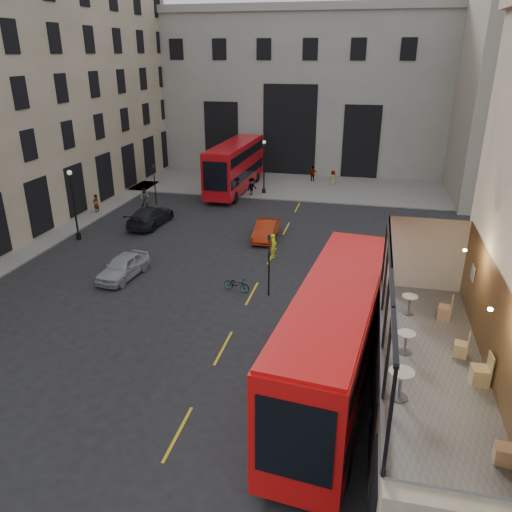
% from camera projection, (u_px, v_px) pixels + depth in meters
% --- Properties ---
extents(ground, '(140.00, 140.00, 0.00)m').
position_uv_depth(ground, '(230.00, 442.00, 18.25)').
color(ground, black).
rests_on(ground, ground).
extents(host_frontage, '(3.00, 11.00, 4.50)m').
position_uv_depth(host_frontage, '(422.00, 420.00, 16.05)').
color(host_frontage, '#C1AE91').
rests_on(host_frontage, ground).
extents(cafe_floor, '(3.00, 10.00, 0.10)m').
position_uv_depth(cafe_floor, '(432.00, 360.00, 15.18)').
color(cafe_floor, slate).
rests_on(cafe_floor, host_frontage).
extents(gateway, '(35.00, 10.60, 18.00)m').
position_uv_depth(gateway, '(297.00, 87.00, 58.99)').
color(gateway, '#9E9C93').
rests_on(gateway, ground).
extents(pavement_far, '(40.00, 12.00, 0.12)m').
position_uv_depth(pavement_far, '(272.00, 184.00, 53.73)').
color(pavement_far, slate).
rests_on(pavement_far, ground).
extents(traffic_light_near, '(0.16, 0.20, 3.80)m').
position_uv_depth(traffic_light_near, '(269.00, 257.00, 28.36)').
color(traffic_light_near, black).
rests_on(traffic_light_near, ground).
extents(traffic_light_far, '(0.16, 0.20, 3.80)m').
position_uv_depth(traffic_light_far, '(154.00, 179.00, 45.68)').
color(traffic_light_far, black).
rests_on(traffic_light_far, ground).
extents(street_lamp_a, '(0.36, 0.36, 5.33)m').
position_uv_depth(street_lamp_a, '(75.00, 209.00, 37.09)').
color(street_lamp_a, black).
rests_on(street_lamp_a, ground).
extents(street_lamp_b, '(0.36, 0.36, 5.33)m').
position_uv_depth(street_lamp_b, '(264.00, 170.00, 49.24)').
color(street_lamp_b, black).
rests_on(street_lamp_b, ground).
extents(bus_near, '(4.16, 12.75, 5.00)m').
position_uv_depth(bus_near, '(335.00, 337.00, 19.72)').
color(bus_near, red).
rests_on(bus_near, ground).
extents(bus_far, '(3.17, 12.26, 4.86)m').
position_uv_depth(bus_far, '(235.00, 164.00, 50.23)').
color(bus_far, '#B20C12').
rests_on(bus_far, ground).
extents(car_a, '(2.16, 4.45, 1.46)m').
position_uv_depth(car_a, '(123.00, 267.00, 31.34)').
color(car_a, '#989A9F').
rests_on(car_a, ground).
extents(car_b, '(1.53, 4.25, 1.39)m').
position_uv_depth(car_b, '(266.00, 230.00, 37.84)').
color(car_b, '#AA250A').
rests_on(car_b, ground).
extents(car_c, '(2.47, 5.47, 1.55)m').
position_uv_depth(car_c, '(150.00, 216.00, 40.82)').
color(car_c, black).
rests_on(car_c, ground).
extents(bicycle, '(1.72, 0.88, 0.86)m').
position_uv_depth(bicycle, '(237.00, 284.00, 29.67)').
color(bicycle, gray).
rests_on(bicycle, ground).
extents(cyclist, '(0.44, 0.64, 1.69)m').
position_uv_depth(cyclist, '(273.00, 246.00, 34.41)').
color(cyclist, '#F1FF1A').
rests_on(cyclist, ground).
extents(pedestrian_a, '(0.87, 0.68, 1.77)m').
position_uv_depth(pedestrian_a, '(145.00, 197.00, 45.72)').
color(pedestrian_a, gray).
rests_on(pedestrian_a, ground).
extents(pedestrian_b, '(1.16, 1.37, 1.84)m').
position_uv_depth(pedestrian_b, '(252.00, 187.00, 48.99)').
color(pedestrian_b, gray).
rests_on(pedestrian_b, ground).
extents(pedestrian_c, '(1.08, 1.01, 1.78)m').
position_uv_depth(pedestrian_c, '(313.00, 174.00, 54.33)').
color(pedestrian_c, gray).
rests_on(pedestrian_c, ground).
extents(pedestrian_d, '(0.94, 0.95, 1.65)m').
position_uv_depth(pedestrian_d, '(333.00, 178.00, 52.85)').
color(pedestrian_d, gray).
rests_on(pedestrian_d, ground).
extents(pedestrian_e, '(0.56, 0.72, 1.74)m').
position_uv_depth(pedestrian_e, '(96.00, 204.00, 43.74)').
color(pedestrian_e, gray).
rests_on(pedestrian_e, ground).
extents(cafe_table_near, '(0.68, 0.68, 0.85)m').
position_uv_depth(cafe_table_near, '(401.00, 380.00, 13.24)').
color(cafe_table_near, beige).
rests_on(cafe_table_near, cafe_floor).
extents(cafe_table_mid, '(0.56, 0.56, 0.69)m').
position_uv_depth(cafe_table_mid, '(406.00, 339.00, 15.31)').
color(cafe_table_mid, white).
rests_on(cafe_table_mid, cafe_floor).
extents(cafe_table_far, '(0.55, 0.55, 0.69)m').
position_uv_depth(cafe_table_far, '(409.00, 302.00, 17.62)').
color(cafe_table_far, silver).
rests_on(cafe_table_far, cafe_floor).
extents(cafe_chair_a, '(0.42, 0.42, 0.79)m').
position_uv_depth(cafe_chair_a, '(504.00, 453.00, 11.27)').
color(cafe_chair_a, tan).
rests_on(cafe_chair_a, cafe_floor).
extents(cafe_chair_b, '(0.50, 0.50, 0.97)m').
position_uv_depth(cafe_chair_b, '(480.00, 374.00, 13.92)').
color(cafe_chair_b, '#D8C07D').
rests_on(cafe_chair_b, cafe_floor).
extents(cafe_chair_c, '(0.49, 0.49, 0.82)m').
position_uv_depth(cafe_chair_c, '(461.00, 349.00, 15.22)').
color(cafe_chair_c, '#DCB47F').
rests_on(cafe_chair_c, cafe_floor).
extents(cafe_chair_d, '(0.51, 0.51, 0.88)m').
position_uv_depth(cafe_chair_d, '(445.00, 312.00, 17.33)').
color(cafe_chair_d, tan).
rests_on(cafe_chair_d, cafe_floor).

